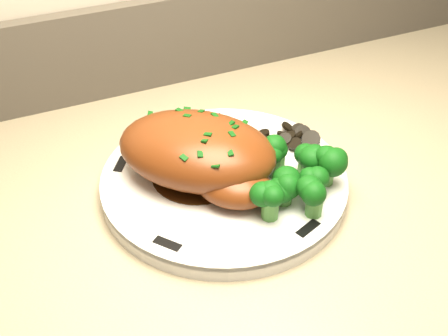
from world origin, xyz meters
name	(u,v)px	position (x,y,z in m)	size (l,w,h in m)	color
plate	(224,182)	(0.20, 1.75, 0.95)	(0.26, 0.26, 0.02)	silver
rim_accent_0	(314,146)	(0.32, 1.75, 0.96)	(0.03, 0.01, 0.00)	black
rim_accent_1	(210,117)	(0.23, 1.86, 0.96)	(0.03, 0.01, 0.00)	black
rim_accent_2	(121,164)	(0.11, 1.81, 0.96)	(0.03, 0.01, 0.00)	black
rim_accent_3	(167,244)	(0.12, 1.68, 0.96)	(0.03, 0.01, 0.00)	black
rim_accent_4	(308,229)	(0.24, 1.64, 0.96)	(0.03, 0.01, 0.00)	black
gravy_pool	(198,174)	(0.18, 1.76, 0.96)	(0.10, 0.10, 0.00)	black
chicken_breast	(201,154)	(0.18, 1.75, 0.99)	(0.20, 0.20, 0.06)	brown
mushroom_pile	(271,140)	(0.28, 1.78, 0.96)	(0.08, 0.06, 0.02)	black
broccoli_florets	(294,177)	(0.26, 1.69, 0.98)	(0.10, 0.09, 0.04)	#4E903D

